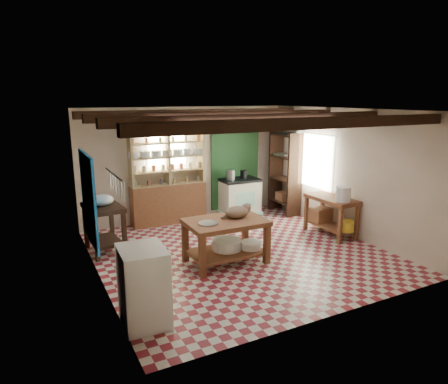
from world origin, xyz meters
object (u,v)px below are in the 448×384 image
cat (237,212)px  stove (240,197)px  work_table (226,241)px  white_cabinet (144,286)px  prep_table (104,229)px  right_counter (331,216)px

cat → stove: bearing=50.3°
work_table → stove: bearing=56.5°
work_table → stove: 2.93m
stove → white_cabinet: (-3.43, -3.67, 0.06)m
white_cabinet → cat: white_cabinet is taller
stove → cat: 2.78m
stove → prep_table: bearing=-162.5°
prep_table → cat: (2.03, -1.38, 0.42)m
work_table → right_counter: 2.62m
right_counter → cat: size_ratio=2.56×
work_table → prep_table: (-1.78, 1.43, 0.07)m
work_table → stove: size_ratio=1.48×
work_table → white_cabinet: (-1.80, -1.25, 0.12)m
right_counter → cat: cat is taller
work_table → prep_table: prep_table is taller
prep_table → right_counter: size_ratio=0.80×
stove → work_table: bearing=-122.7°
work_table → right_counter: bearing=6.5°
stove → prep_table: prep_table is taller
cat → work_table: bearing=-178.7°
stove → prep_table: (-3.41, -0.99, 0.00)m
prep_table → right_counter: (4.38, -1.16, -0.04)m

